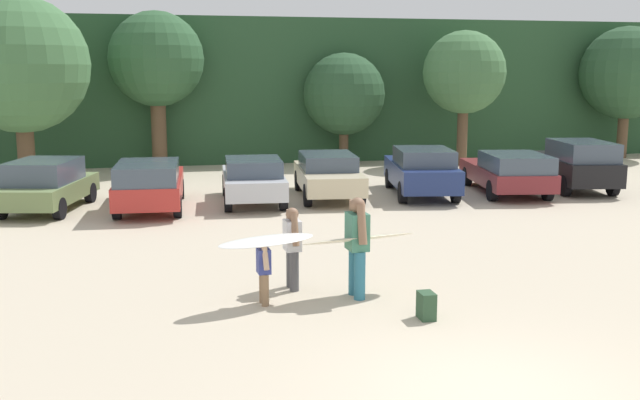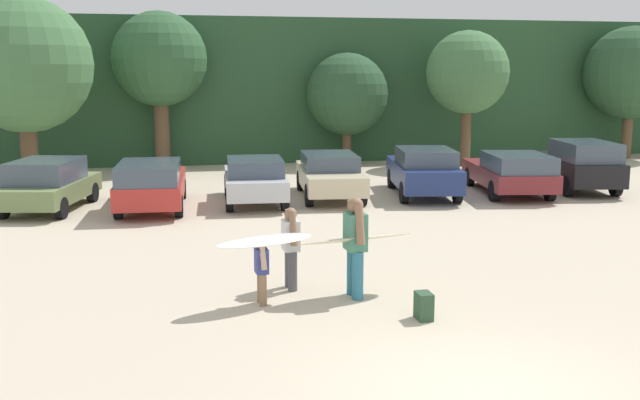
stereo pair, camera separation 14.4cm
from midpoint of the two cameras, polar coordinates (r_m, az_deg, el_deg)
name	(u,v)px [view 2 (the right image)]	position (r m, az deg, el deg)	size (l,w,h in m)	color
ground_plane	(487,395)	(9.74, 13.30, -14.52)	(120.00, 120.00, 0.00)	beige
hillside_ridge	(241,88)	(37.72, -6.05, 8.65)	(108.00, 12.00, 6.25)	#284C2D
tree_far_left	(24,65)	(28.21, -21.89, 9.69)	(4.80, 4.80, 6.60)	brown
tree_center_right	(159,60)	(30.66, -12.23, 10.56)	(3.81, 3.81, 6.36)	brown
tree_center	(347,94)	(31.68, 2.25, 8.20)	(3.50, 3.50, 4.75)	brown
tree_center_left	(468,73)	(31.72, 11.51, 9.64)	(3.46, 3.46, 5.66)	brown
tree_left	(631,73)	(36.72, 23.12, 9.04)	(4.21, 4.21, 6.00)	brown
parked_car_olive_green	(48,184)	(22.55, -20.18, 1.19)	(2.64, 4.30, 1.49)	#6B7F4C
parked_car_red	(151,183)	(21.78, -12.79, 1.27)	(2.07, 4.76, 1.47)	#B72D28
parked_car_silver	(255,179)	(22.41, -4.91, 1.66)	(2.05, 4.32, 1.40)	silver
parked_car_champagne	(330,174)	(23.33, 0.92, 2.04)	(2.21, 4.70, 1.40)	beige
parked_car_navy	(423,170)	(23.88, 8.21, 2.28)	(2.57, 4.74, 1.56)	navy
parked_car_maroon	(511,172)	(24.71, 14.76, 2.15)	(2.71, 5.00, 1.41)	maroon
parked_car_black	(578,164)	(26.23, 19.56, 2.65)	(2.47, 4.65, 1.71)	black
person_adult	(355,241)	(13.01, 3.07, -3.22)	(0.36, 0.73, 1.81)	teal
person_child	(262,267)	(12.72, -4.23, -5.24)	(0.23, 0.58, 1.17)	#8C6B4C
person_companion	(291,243)	(13.52, -1.98, -3.38)	(0.30, 0.65, 1.54)	#4C4C51
surfboard_cream	(358,239)	(13.11, 3.26, -3.02)	(2.26, 1.03, 0.24)	beige
surfboard_white	(265,241)	(12.59, -3.97, -3.17)	(1.88, 1.07, 0.13)	white
backpack_dropped	(424,306)	(12.18, 8.40, -8.14)	(0.24, 0.34, 0.45)	#2D4C33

